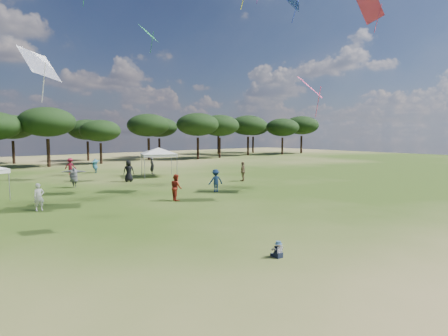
{
  "coord_description": "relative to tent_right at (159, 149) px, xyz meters",
  "views": [
    {
      "loc": [
        -9.77,
        -6.6,
        4.39
      ],
      "look_at": [
        0.65,
        6.0,
        2.83
      ],
      "focal_mm": 30.0,
      "sensor_mm": 36.0,
      "label": 1
    }
  ],
  "objects": [
    {
      "name": "ground",
      "position": [
        -8.78,
        -26.01,
        -2.77
      ],
      "size": [
        140.0,
        140.0,
        0.0
      ],
      "primitive_type": "plane",
      "color": "#385218",
      "rests_on": "ground"
    },
    {
      "name": "tent_right",
      "position": [
        0.0,
        0.0,
        0.0
      ],
      "size": [
        6.11,
        6.11,
        3.19
      ],
      "rotation": [
        0.0,
        0.0,
        -0.38
      ],
      "color": "gray",
      "rests_on": "ground"
    },
    {
      "name": "tree_line",
      "position": [
        -6.39,
        21.4,
        2.66
      ],
      "size": [
        108.78,
        17.63,
        7.77
      ],
      "color": "black",
      "rests_on": "ground"
    },
    {
      "name": "toddler",
      "position": [
        -8.93,
        -23.94,
        -2.51
      ],
      "size": [
        0.4,
        0.44,
        0.58
      ],
      "rotation": [
        0.0,
        0.0,
        -0.12
      ],
      "color": "black",
      "rests_on": "ground"
    },
    {
      "name": "festival_crowd",
      "position": [
        -8.83,
        -1.82,
        -1.92
      ],
      "size": [
        27.83,
        21.18,
        1.92
      ],
      "color": "#275D76",
      "rests_on": "ground"
    }
  ]
}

